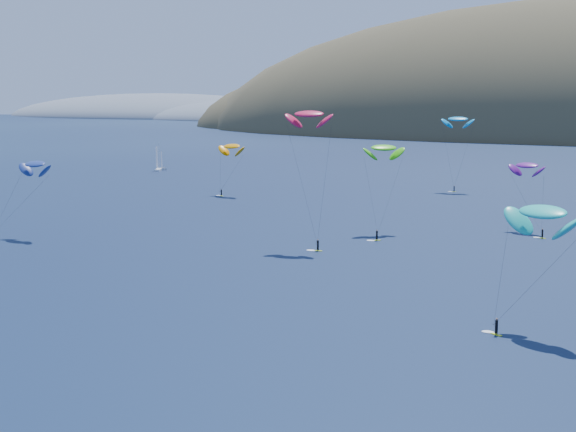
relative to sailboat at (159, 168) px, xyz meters
The scene contains 9 objects.
headland 640.22m from the sailboat, 122.28° to the left, with size 460.00×250.00×60.00m.
sailboat is the anchor object (origin of this frame).
kitesurfer_1 75.82m from the sailboat, 39.87° to the right, with size 9.87×7.91×16.06m.
kitesurfer_3 143.74m from the sailboat, 36.91° to the right, with size 9.01×16.30×19.53m.
kitesurfer_4 113.82m from the sailboat, ahead, with size 9.20×7.31×23.19m.
kitesurfer_5 211.20m from the sailboat, 43.19° to the right, with size 11.11×9.97×17.22m.
kitesurfer_6 158.47m from the sailboat, 27.02° to the right, with size 9.86×12.78×15.58m.
kitesurfer_9 152.69m from the sailboat, 45.01° to the right, with size 9.36×7.96×26.88m.
kitesurfer_10 133.13m from the sailboat, 66.06° to the right, with size 8.72×11.90×16.70m.
Camera 1 is at (63.09, -33.85, 28.62)m, focal length 50.00 mm.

